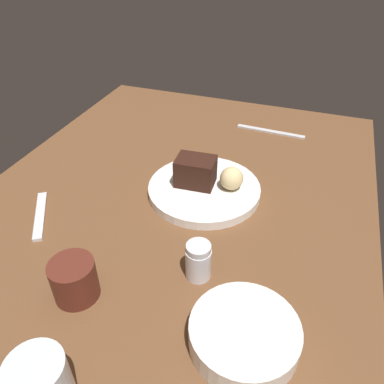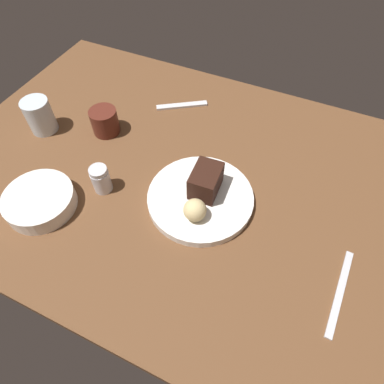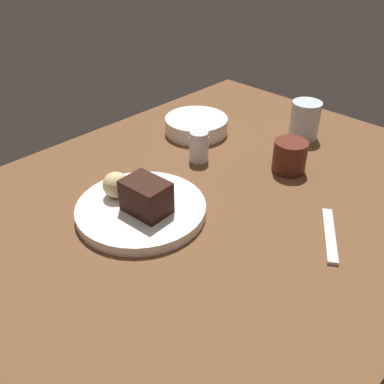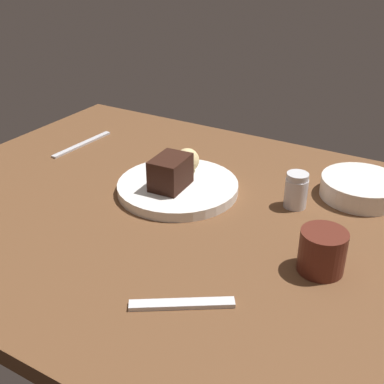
{
  "view_description": "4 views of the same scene",
  "coord_description": "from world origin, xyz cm",
  "px_view_note": "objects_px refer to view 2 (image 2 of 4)",
  "views": [
    {
      "loc": [
        -55.8,
        -25.76,
        53.58
      ],
      "look_at": [
        1.42,
        -5.52,
        8.3
      ],
      "focal_mm": 35.65,
      "sensor_mm": 36.0,
      "label": 1
    },
    {
      "loc": [
        25.41,
        -47.1,
        65.95
      ],
      "look_at": [
        6.84,
        -6.62,
        6.4
      ],
      "focal_mm": 30.84,
      "sensor_mm": 36.0,
      "label": 2
    },
    {
      "loc": [
        49.39,
        46.89,
        52.43
      ],
      "look_at": [
        0.76,
        -0.04,
        6.89
      ],
      "focal_mm": 40.59,
      "sensor_mm": 36.0,
      "label": 3
    },
    {
      "loc": [
        -38.6,
        68.89,
        49.97
      ],
      "look_at": [
        2.18,
        -0.55,
        7.02
      ],
      "focal_mm": 45.94,
      "sensor_mm": 36.0,
      "label": 4
    }
  ],
  "objects_px": {
    "bread_roll": "(195,210)",
    "side_bowl": "(40,201)",
    "chocolate_cake_slice": "(206,181)",
    "dessert_plate": "(200,198)",
    "butter_knife": "(340,292)",
    "coffee_cup": "(105,121)",
    "salt_shaker": "(101,179)",
    "water_glass": "(40,116)",
    "dessert_spoon": "(182,105)"
  },
  "relations": [
    {
      "from": "bread_roll",
      "to": "side_bowl",
      "type": "bearing_deg",
      "value": -162.14
    },
    {
      "from": "chocolate_cake_slice",
      "to": "bread_roll",
      "type": "bearing_deg",
      "value": -83.84
    },
    {
      "from": "dessert_plate",
      "to": "butter_knife",
      "type": "bearing_deg",
      "value": -14.75
    },
    {
      "from": "coffee_cup",
      "to": "bread_roll",
      "type": "bearing_deg",
      "value": -25.94
    },
    {
      "from": "dessert_plate",
      "to": "coffee_cup",
      "type": "height_order",
      "value": "coffee_cup"
    },
    {
      "from": "coffee_cup",
      "to": "chocolate_cake_slice",
      "type": "bearing_deg",
      "value": -14.79
    },
    {
      "from": "side_bowl",
      "to": "dessert_plate",
      "type": "bearing_deg",
      "value": 26.93
    },
    {
      "from": "dessert_plate",
      "to": "salt_shaker",
      "type": "bearing_deg",
      "value": -164.47
    },
    {
      "from": "water_glass",
      "to": "dessert_plate",
      "type": "bearing_deg",
      "value": -5.28
    },
    {
      "from": "water_glass",
      "to": "coffee_cup",
      "type": "xyz_separation_m",
      "value": [
        0.16,
        0.06,
        -0.01
      ]
    },
    {
      "from": "dessert_plate",
      "to": "water_glass",
      "type": "relative_size",
      "value": 2.64
    },
    {
      "from": "dessert_plate",
      "to": "chocolate_cake_slice",
      "type": "xyz_separation_m",
      "value": [
        0.0,
        0.02,
        0.04
      ]
    },
    {
      "from": "salt_shaker",
      "to": "dessert_spoon",
      "type": "height_order",
      "value": "salt_shaker"
    },
    {
      "from": "dessert_plate",
      "to": "side_bowl",
      "type": "xyz_separation_m",
      "value": [
        -0.33,
        -0.17,
        0.01
      ]
    },
    {
      "from": "chocolate_cake_slice",
      "to": "water_glass",
      "type": "height_order",
      "value": "water_glass"
    },
    {
      "from": "water_glass",
      "to": "salt_shaker",
      "type": "bearing_deg",
      "value": -22.2
    },
    {
      "from": "salt_shaker",
      "to": "dessert_spoon",
      "type": "distance_m",
      "value": 0.36
    },
    {
      "from": "salt_shaker",
      "to": "dessert_spoon",
      "type": "relative_size",
      "value": 0.47
    },
    {
      "from": "water_glass",
      "to": "coffee_cup",
      "type": "height_order",
      "value": "water_glass"
    },
    {
      "from": "salt_shaker",
      "to": "coffee_cup",
      "type": "distance_m",
      "value": 0.2
    },
    {
      "from": "dessert_plate",
      "to": "salt_shaker",
      "type": "xyz_separation_m",
      "value": [
        -0.23,
        -0.06,
        0.02
      ]
    },
    {
      "from": "salt_shaker",
      "to": "butter_knife",
      "type": "distance_m",
      "value": 0.56
    },
    {
      "from": "chocolate_cake_slice",
      "to": "butter_knife",
      "type": "relative_size",
      "value": 0.44
    },
    {
      "from": "side_bowl",
      "to": "coffee_cup",
      "type": "distance_m",
      "value": 0.27
    },
    {
      "from": "chocolate_cake_slice",
      "to": "butter_knife",
      "type": "distance_m",
      "value": 0.35
    },
    {
      "from": "bread_roll",
      "to": "dessert_spoon",
      "type": "distance_m",
      "value": 0.4
    },
    {
      "from": "dessert_plate",
      "to": "side_bowl",
      "type": "relative_size",
      "value": 1.55
    },
    {
      "from": "salt_shaker",
      "to": "coffee_cup",
      "type": "relative_size",
      "value": 0.96
    },
    {
      "from": "side_bowl",
      "to": "chocolate_cake_slice",
      "type": "bearing_deg",
      "value": 29.62
    },
    {
      "from": "chocolate_cake_slice",
      "to": "dessert_spoon",
      "type": "xyz_separation_m",
      "value": [
        -0.19,
        0.27,
        -0.05
      ]
    },
    {
      "from": "butter_knife",
      "to": "salt_shaker",
      "type": "bearing_deg",
      "value": 90.32
    },
    {
      "from": "water_glass",
      "to": "bread_roll",
      "type": "bearing_deg",
      "value": -11.49
    },
    {
      "from": "bread_roll",
      "to": "dessert_spoon",
      "type": "height_order",
      "value": "bread_roll"
    },
    {
      "from": "butter_knife",
      "to": "chocolate_cake_slice",
      "type": "bearing_deg",
      "value": 74.61
    },
    {
      "from": "chocolate_cake_slice",
      "to": "salt_shaker",
      "type": "relative_size",
      "value": 1.19
    },
    {
      "from": "dessert_plate",
      "to": "dessert_spoon",
      "type": "relative_size",
      "value": 1.63
    },
    {
      "from": "butter_knife",
      "to": "side_bowl",
      "type": "bearing_deg",
      "value": 99.58
    },
    {
      "from": "coffee_cup",
      "to": "butter_knife",
      "type": "relative_size",
      "value": 0.38
    },
    {
      "from": "coffee_cup",
      "to": "dessert_plate",
      "type": "bearing_deg",
      "value": -18.33
    },
    {
      "from": "water_glass",
      "to": "dessert_spoon",
      "type": "height_order",
      "value": "water_glass"
    },
    {
      "from": "bread_roll",
      "to": "coffee_cup",
      "type": "distance_m",
      "value": 0.38
    },
    {
      "from": "side_bowl",
      "to": "bread_roll",
      "type": "bearing_deg",
      "value": 17.86
    },
    {
      "from": "chocolate_cake_slice",
      "to": "bread_roll",
      "type": "relative_size",
      "value": 1.65
    },
    {
      "from": "bread_roll",
      "to": "coffee_cup",
      "type": "height_order",
      "value": "bread_roll"
    },
    {
      "from": "dessert_plate",
      "to": "bread_roll",
      "type": "bearing_deg",
      "value": -78.62
    },
    {
      "from": "dessert_plate",
      "to": "salt_shaker",
      "type": "relative_size",
      "value": 3.5
    },
    {
      "from": "dessert_plate",
      "to": "chocolate_cake_slice",
      "type": "bearing_deg",
      "value": 82.06
    },
    {
      "from": "water_glass",
      "to": "chocolate_cake_slice",
      "type": "bearing_deg",
      "value": -2.78
    },
    {
      "from": "side_bowl",
      "to": "butter_knife",
      "type": "bearing_deg",
      "value": 6.69
    },
    {
      "from": "chocolate_cake_slice",
      "to": "salt_shaker",
      "type": "distance_m",
      "value": 0.24
    }
  ]
}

